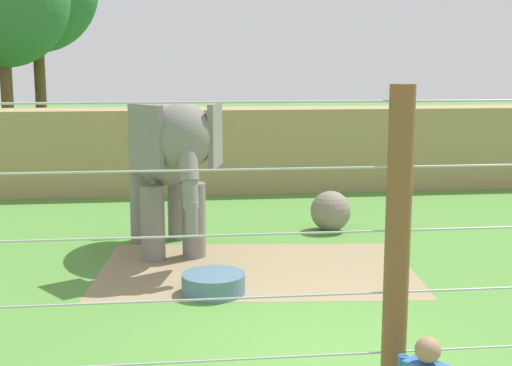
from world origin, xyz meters
TOP-DOWN VIEW (x-y plane):
  - ground_plane at (0.00, 0.00)m, footprint 120.00×120.00m
  - dirt_patch at (-0.44, 3.96)m, footprint 6.33×4.29m
  - embankment_wall at (0.00, 12.58)m, footprint 36.00×1.80m
  - elephant at (-2.11, 5.38)m, footprint 2.18×4.30m
  - enrichment_ball at (1.67, 6.87)m, footprint 0.96×0.96m
  - cable_fence at (0.02, -2.93)m, footprint 10.36×0.23m
  - water_tub at (-1.34, 2.64)m, footprint 1.10×1.10m

SIDE VIEW (x-z plane):
  - ground_plane at x=0.00m, z-range 0.00..0.00m
  - dirt_patch at x=-0.44m, z-range 0.00..0.01m
  - water_tub at x=-1.34m, z-range 0.01..0.36m
  - enrichment_ball at x=1.67m, z-range 0.00..0.96m
  - embankment_wall at x=0.00m, z-range 0.00..2.56m
  - cable_fence at x=0.02m, z-range 0.01..3.76m
  - elephant at x=-2.11m, z-range 0.52..3.74m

